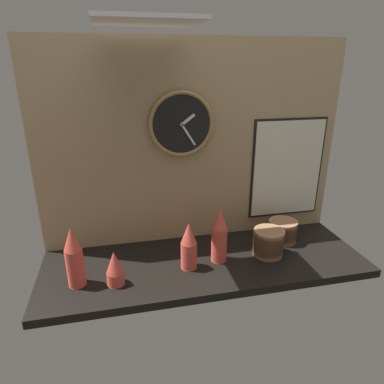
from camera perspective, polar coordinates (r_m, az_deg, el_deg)
The scene contains 11 objects.
ground_plane at distance 1.77m, azimuth 2.17°, elevation -11.64°, with size 1.60×0.56×0.04m, color black.
wall_tiled_back at distance 1.80m, azimuth 0.26°, elevation 7.79°, with size 1.60×0.03×1.05m.
cup_stack_center_right at distance 1.69m, azimuth 4.59°, elevation -7.20°, with size 0.08×0.08×0.28m.
cup_stack_far_left at distance 1.59m, azimuth -19.07°, elevation -10.23°, with size 0.08×0.08×0.28m.
cup_stack_left at distance 1.58m, azimuth -12.74°, elevation -12.27°, with size 0.08×0.08×0.16m.
cup_stack_center at distance 1.64m, azimuth -0.54°, elevation -8.94°, with size 0.08×0.08×0.24m.
bowl_stack_right at distance 1.81m, azimuth 12.62°, elevation -8.08°, with size 0.16×0.16×0.14m.
bowl_stack_far_right at distance 1.96m, azimuth 14.86°, elevation -6.18°, with size 0.16×0.16×0.12m.
wall_clock at distance 1.73m, azimuth -1.76°, elevation 11.22°, with size 0.33×0.03×0.33m.
menu_board at distance 2.00m, azimuth 15.57°, elevation 3.77°, with size 0.43×0.01×0.56m.
ceiling_light_panel at distance 1.46m, azimuth -7.59°, elevation 26.36°, with size 0.40×0.40×0.02m.
Camera 1 is at (-0.39, -1.44, 0.94)m, focal length 32.00 mm.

